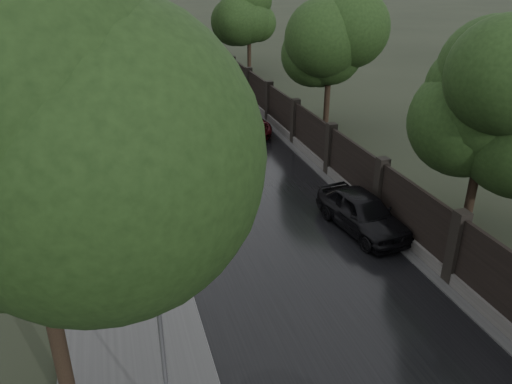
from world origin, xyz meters
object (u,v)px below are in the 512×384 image
Objects in this scene: tree_left_near at (21,168)px; tree_left_far at (67,39)px; traffic_light at (134,95)px; tree_right_c at (249,21)px; lamp_post at (163,350)px; car_right_near at (362,212)px; tree_right_a at (488,111)px; car_right_far at (244,121)px; tree_right_b at (330,52)px; hatchback_left at (167,173)px.

tree_left_near is 1.24× the size of tree_left_far.
tree_left_far reaches higher than traffic_light.
tree_right_c reaches higher than lamp_post.
traffic_light is 0.85× the size of car_right_near.
tree_right_c reaches higher than traffic_light.
tree_left_near is 15.97m from tree_right_a.
lamp_post is (-12.90, -6.50, -2.28)m from tree_right_a.
lamp_post is at bearing -92.68° from traffic_light.
tree_left_far is at bearing 126.47° from traffic_light.
tree_left_far is 13.22m from car_right_far.
tree_right_b is at bearing 64.76° from car_right_near.
tree_left_near is 1.71× the size of car_right_far.
car_right_far is at bearing 70.43° from lamp_post.
car_right_far is at bearing 63.76° from tree_left_near.
tree_left_far is 24.15m from car_right_near.
lamp_post is 0.95× the size of car_right_far.
tree_left_far is 1.05× the size of tree_right_c.
car_right_far is (-5.29, 14.91, -4.20)m from tree_right_a.
traffic_light is (-11.80, 16.99, -2.55)m from tree_right_a.
tree_right_c is at bearing 51.82° from traffic_light.
car_right_far is at bearing -34.77° from tree_left_far.
tree_left_far reaches higher than car_right_far.
lamp_post is 1.12× the size of hatchback_left.
traffic_light is 9.59m from hatchback_left.
car_right_far is at bearing -133.77° from hatchback_left.
hatchback_left is (0.70, -9.43, -1.62)m from traffic_light.
traffic_light is at bearing 124.77° from tree_right_a.
lamp_post reaches higher than car_right_far.
tree_right_c is 40.67m from lamp_post.
tree_left_far is 1.38× the size of car_right_far.
car_right_near is (-4.10, -30.82, -4.14)m from tree_right_c.
hatchback_left is at bearing 145.73° from tree_right_a.
car_right_near is 13.78m from car_right_far.
car_right_near is (7.00, -6.38, 0.03)m from hatchback_left.
tree_right_b is at bearing -27.30° from tree_left_far.
tree_left_far is 15.74m from hatchback_left.
traffic_light is at bearing -53.53° from tree_left_far.
lamp_post is (2.20, -1.50, -3.75)m from tree_left_near.
hatchback_left is 0.97× the size of car_right_near.
lamp_post is 22.80m from car_right_far.
lamp_post is 1.08× the size of car_right_near.
tree_right_a is at bearing 18.32° from tree_left_near.
tree_right_c reaches higher than car_right_near.
tree_left_near is at bearing -89.15° from tree_left_far.
tree_right_b is 1.37× the size of lamp_post.
tree_left_far is 28.73m from lamp_post.
tree_left_near is 1.79× the size of lamp_post.
car_right_near is (-4.10, -12.82, -4.14)m from tree_right_b.
car_right_far is (-5.29, -17.09, -4.20)m from tree_right_c.
tree_right_a is 1.48× the size of car_right_near.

